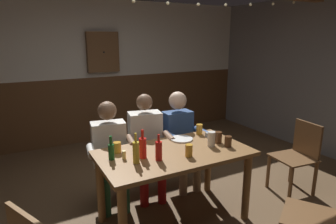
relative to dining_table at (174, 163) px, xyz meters
name	(u,v)px	position (x,y,z in m)	size (l,w,h in m)	color
ground_plane	(167,212)	(0.00, 0.15, -0.65)	(7.28, 7.28, 0.00)	brown
back_wall_upper	(93,39)	(0.00, 2.93, 1.21)	(6.07, 0.12, 1.36)	beige
back_wall_wainscot	(97,108)	(0.00, 2.93, -0.06)	(6.07, 0.12, 1.18)	brown
dining_table	(174,163)	(0.00, 0.00, 0.00)	(1.51, 0.84, 0.77)	brown
person_0	(110,149)	(-0.47, 0.65, 0.01)	(0.56, 0.56, 1.19)	silver
person_1	(147,141)	(-0.01, 0.65, 0.03)	(0.57, 0.59, 1.24)	silver
person_2	(180,135)	(0.45, 0.65, 0.03)	(0.51, 0.50, 1.23)	#2D4C84
chair_empty_near_right	(298,155)	(1.65, -0.19, -0.17)	(0.49, 0.49, 0.88)	brown
chair_empty_far_end	(323,217)	(0.73, -1.15, -0.17)	(0.61, 0.61, 0.88)	brown
table_candle	(124,155)	(-0.51, 0.06, 0.16)	(0.04, 0.04, 0.08)	#F9E08C
condiment_caddy	(212,135)	(0.60, 0.17, 0.15)	(0.14, 0.10, 0.05)	#B2B7BC
plate_0	(182,139)	(0.24, 0.26, 0.13)	(0.25, 0.25, 0.01)	white
bottle_0	(143,147)	(-0.34, 0.00, 0.23)	(0.07, 0.07, 0.28)	red
bottle_1	(159,150)	(-0.23, -0.12, 0.22)	(0.06, 0.06, 0.25)	red
bottle_2	(111,151)	(-0.61, 0.10, 0.21)	(0.06, 0.06, 0.23)	#195923
bottle_3	(136,152)	(-0.44, -0.08, 0.23)	(0.06, 0.06, 0.28)	gold
pint_glass_0	(189,151)	(0.06, -0.18, 0.18)	(0.07, 0.07, 0.12)	gold
pint_glass_1	(228,141)	(0.56, -0.15, 0.18)	(0.07, 0.07, 0.11)	#4C2D19
pint_glass_2	(218,137)	(0.54, -0.01, 0.19)	(0.08, 0.08, 0.12)	#4C2D19
pint_glass_3	(117,147)	(-0.51, 0.24, 0.18)	(0.08, 0.08, 0.11)	gold
pint_glass_4	(199,129)	(0.52, 0.33, 0.18)	(0.07, 0.07, 0.12)	gold
pint_glass_5	(211,139)	(0.41, -0.06, 0.20)	(0.08, 0.08, 0.16)	white
wall_dart_cabinet	(103,52)	(0.12, 2.80, 0.98)	(0.56, 0.15, 0.70)	brown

